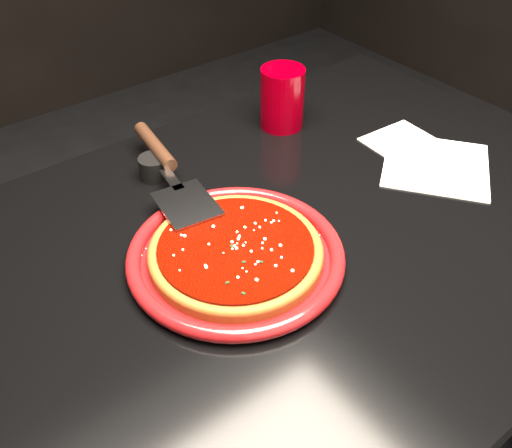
{
  "coord_description": "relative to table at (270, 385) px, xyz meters",
  "views": [
    {
      "loc": [
        -0.42,
        -0.49,
        1.32
      ],
      "look_at": [
        -0.01,
        0.03,
        0.77
      ],
      "focal_mm": 40.0,
      "sensor_mm": 36.0,
      "label": 1
    }
  ],
  "objects": [
    {
      "name": "basil_flecks",
      "position": [
        -0.07,
        -0.0,
        0.41
      ],
      "size": [
        0.2,
        0.2,
        0.0
      ],
      "primitive_type": null,
      "color": "black",
      "rests_on": "plate"
    },
    {
      "name": "pizza_sauce",
      "position": [
        -0.07,
        -0.0,
        0.4
      ],
      "size": [
        0.27,
        0.27,
        0.01
      ],
      "primitive_type": "cylinder",
      "rotation": [
        0.0,
        0.0,
        0.25
      ],
      "color": "#5F0800",
      "rests_on": "plate"
    },
    {
      "name": "parmesan_dusting",
      "position": [
        -0.07,
        -0.0,
        0.41
      ],
      "size": [
        0.22,
        0.22,
        0.01
      ],
      "primitive_type": null,
      "color": "#FDF0C5",
      "rests_on": "plate"
    },
    {
      "name": "napkin_a",
      "position": [
        0.36,
        -0.02,
        0.38
      ],
      "size": [
        0.25,
        0.25,
        0.0
      ],
      "primitive_type": "cube",
      "rotation": [
        0.0,
        0.0,
        0.64
      ],
      "color": "silver",
      "rests_on": "table"
    },
    {
      "name": "table",
      "position": [
        0.0,
        0.0,
        0.0
      ],
      "size": [
        1.2,
        0.8,
        0.75
      ],
      "primitive_type": "cube",
      "color": "black",
      "rests_on": "floor"
    },
    {
      "name": "napkin_b",
      "position": [
        0.37,
        0.06,
        0.38
      ],
      "size": [
        0.13,
        0.14,
        0.0
      ],
      "primitive_type": "cube",
      "rotation": [
        0.0,
        0.0,
        -0.06
      ],
      "color": "silver",
      "rests_on": "table"
    },
    {
      "name": "cup",
      "position": [
        0.23,
        0.26,
        0.43
      ],
      "size": [
        0.11,
        0.11,
        0.12
      ],
      "primitive_type": "cylinder",
      "rotation": [
        0.0,
        0.0,
        0.39
      ],
      "color": "#85000B",
      "rests_on": "table"
    },
    {
      "name": "ramekin",
      "position": [
        -0.06,
        0.26,
        0.39
      ],
      "size": [
        0.06,
        0.06,
        0.04
      ],
      "primitive_type": "cylinder",
      "rotation": [
        0.0,
        0.0,
        0.3
      ],
      "color": "black",
      "rests_on": "table"
    },
    {
      "name": "plate",
      "position": [
        -0.07,
        -0.0,
        0.39
      ],
      "size": [
        0.38,
        0.38,
        0.02
      ],
      "primitive_type": "cylinder",
      "rotation": [
        0.0,
        0.0,
        0.25
      ],
      "color": "maroon",
      "rests_on": "table"
    },
    {
      "name": "pizza_crust",
      "position": [
        -0.07,
        -0.0,
        0.39
      ],
      "size": [
        0.31,
        0.31,
        0.01
      ],
      "primitive_type": "cylinder",
      "rotation": [
        0.0,
        0.0,
        0.25
      ],
      "color": "brown",
      "rests_on": "plate"
    },
    {
      "name": "pizza_server",
      "position": [
        -0.05,
        0.2,
        0.42
      ],
      "size": [
        0.15,
        0.36,
        0.03
      ],
      "primitive_type": null,
      "rotation": [
        0.0,
        0.0,
        -0.14
      ],
      "color": "#B0B3B8",
      "rests_on": "plate"
    },
    {
      "name": "pizza_crust_rim",
      "position": [
        -0.07,
        -0.0,
        0.4
      ],
      "size": [
        0.31,
        0.31,
        0.02
      ],
      "primitive_type": "torus",
      "rotation": [
        0.0,
        0.0,
        0.25
      ],
      "color": "brown",
      "rests_on": "plate"
    }
  ]
}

